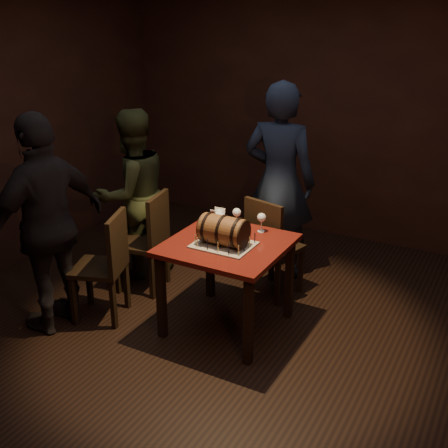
{
  "coord_description": "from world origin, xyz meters",
  "views": [
    {
      "loc": [
        1.87,
        -3.36,
        2.5
      ],
      "look_at": [
        -0.01,
        0.05,
        0.95
      ],
      "focal_mm": 45.0,
      "sensor_mm": 36.0,
      "label": 1
    }
  ],
  "objects_px": {
    "chair_back": "(270,243)",
    "person_left_front": "(48,225)",
    "wine_glass_mid": "(237,213)",
    "person_left_rear": "(132,195)",
    "wine_glass_left": "(219,214)",
    "person_back": "(279,182)",
    "pint_of_ale": "(219,223)",
    "chair_left_rear": "(149,237)",
    "pub_table": "(227,255)",
    "barrel_cake": "(224,230)",
    "wine_glass_right": "(262,218)",
    "chair_left_front": "(107,261)"
  },
  "relations": [
    {
      "from": "wine_glass_mid",
      "to": "chair_left_rear",
      "type": "distance_m",
      "value": 0.91
    },
    {
      "from": "pint_of_ale",
      "to": "person_left_rear",
      "type": "xyz_separation_m",
      "value": [
        -1.09,
        0.27,
        -0.02
      ]
    },
    {
      "from": "chair_back",
      "to": "person_left_rear",
      "type": "distance_m",
      "value": 1.39
    },
    {
      "from": "wine_glass_left",
      "to": "person_back",
      "type": "bearing_deg",
      "value": 79.23
    },
    {
      "from": "barrel_cake",
      "to": "person_left_rear",
      "type": "bearing_deg",
      "value": 157.89
    },
    {
      "from": "wine_glass_left",
      "to": "chair_left_front",
      "type": "distance_m",
      "value": 0.99
    },
    {
      "from": "wine_glass_mid",
      "to": "person_left_front",
      "type": "height_order",
      "value": "person_left_front"
    },
    {
      "from": "pint_of_ale",
      "to": "person_back",
      "type": "height_order",
      "value": "person_back"
    },
    {
      "from": "wine_glass_left",
      "to": "person_back",
      "type": "relative_size",
      "value": 0.09
    },
    {
      "from": "chair_left_front",
      "to": "person_left_rear",
      "type": "relative_size",
      "value": 0.58
    },
    {
      "from": "pub_table",
      "to": "barrel_cake",
      "type": "bearing_deg",
      "value": -88.15
    },
    {
      "from": "pub_table",
      "to": "wine_glass_left",
      "type": "distance_m",
      "value": 0.4
    },
    {
      "from": "wine_glass_mid",
      "to": "chair_left_rear",
      "type": "height_order",
      "value": "chair_left_rear"
    },
    {
      "from": "wine_glass_mid",
      "to": "chair_left_front",
      "type": "bearing_deg",
      "value": -140.86
    },
    {
      "from": "pub_table",
      "to": "pint_of_ale",
      "type": "xyz_separation_m",
      "value": [
        -0.17,
        0.18,
        0.18
      ]
    },
    {
      "from": "chair_back",
      "to": "chair_left_front",
      "type": "distance_m",
      "value": 1.41
    },
    {
      "from": "barrel_cake",
      "to": "person_left_front",
      "type": "bearing_deg",
      "value": -155.18
    },
    {
      "from": "chair_back",
      "to": "person_back",
      "type": "distance_m",
      "value": 0.64
    },
    {
      "from": "wine_glass_right",
      "to": "person_left_rear",
      "type": "distance_m",
      "value": 1.41
    },
    {
      "from": "pub_table",
      "to": "chair_back",
      "type": "bearing_deg",
      "value": 82.93
    },
    {
      "from": "person_back",
      "to": "person_left_front",
      "type": "distance_m",
      "value": 2.11
    },
    {
      "from": "person_left_front",
      "to": "wine_glass_right",
      "type": "bearing_deg",
      "value": 132.44
    },
    {
      "from": "barrel_cake",
      "to": "wine_glass_right",
      "type": "xyz_separation_m",
      "value": [
        0.13,
        0.39,
        -0.01
      ]
    },
    {
      "from": "chair_left_rear",
      "to": "chair_back",
      "type": "bearing_deg",
      "value": 22.12
    },
    {
      "from": "pub_table",
      "to": "person_left_front",
      "type": "xyz_separation_m",
      "value": [
        -1.24,
        -0.64,
        0.24
      ]
    },
    {
      "from": "chair_left_front",
      "to": "person_back",
      "type": "bearing_deg",
      "value": 58.78
    },
    {
      "from": "wine_glass_left",
      "to": "person_back",
      "type": "xyz_separation_m",
      "value": [
        0.16,
        0.86,
        0.07
      ]
    },
    {
      "from": "wine_glass_mid",
      "to": "chair_back",
      "type": "height_order",
      "value": "chair_back"
    },
    {
      "from": "wine_glass_mid",
      "to": "person_back",
      "type": "relative_size",
      "value": 0.09
    },
    {
      "from": "barrel_cake",
      "to": "chair_left_rear",
      "type": "bearing_deg",
      "value": 162.57
    },
    {
      "from": "wine_glass_right",
      "to": "person_left_front",
      "type": "xyz_separation_m",
      "value": [
        -1.37,
        -0.97,
        0.02
      ]
    },
    {
      "from": "person_left_rear",
      "to": "pint_of_ale",
      "type": "bearing_deg",
      "value": 97.13
    },
    {
      "from": "pint_of_ale",
      "to": "person_back",
      "type": "distance_m",
      "value": 0.94
    },
    {
      "from": "pint_of_ale",
      "to": "person_left_rear",
      "type": "bearing_deg",
      "value": 166.08
    },
    {
      "from": "wine_glass_left",
      "to": "person_left_rear",
      "type": "xyz_separation_m",
      "value": [
        -1.05,
        0.2,
        -0.06
      ]
    },
    {
      "from": "wine_glass_mid",
      "to": "person_left_rear",
      "type": "bearing_deg",
      "value": 174.39
    },
    {
      "from": "person_left_rear",
      "to": "person_back",
      "type": "bearing_deg",
      "value": 139.49
    },
    {
      "from": "wine_glass_left",
      "to": "pint_of_ale",
      "type": "relative_size",
      "value": 1.07
    },
    {
      "from": "wine_glass_right",
      "to": "chair_back",
      "type": "xyz_separation_m",
      "value": [
        -0.06,
        0.31,
        -0.35
      ]
    },
    {
      "from": "person_left_rear",
      "to": "person_left_front",
      "type": "distance_m",
      "value": 1.09
    },
    {
      "from": "chair_back",
      "to": "person_left_front",
      "type": "height_order",
      "value": "person_left_front"
    },
    {
      "from": "pub_table",
      "to": "person_left_rear",
      "type": "xyz_separation_m",
      "value": [
        -1.26,
        0.45,
        0.17
      ]
    },
    {
      "from": "barrel_cake",
      "to": "person_back",
      "type": "height_order",
      "value": "person_back"
    },
    {
      "from": "wine_glass_mid",
      "to": "person_left_front",
      "type": "distance_m",
      "value": 1.5
    },
    {
      "from": "chair_left_front",
      "to": "person_left_rear",
      "type": "bearing_deg",
      "value": 112.63
    },
    {
      "from": "chair_back",
      "to": "person_left_rear",
      "type": "relative_size",
      "value": 0.58
    },
    {
      "from": "wine_glass_mid",
      "to": "chair_left_front",
      "type": "xyz_separation_m",
      "value": [
        -0.84,
        -0.68,
        -0.34
      ]
    },
    {
      "from": "person_left_rear",
      "to": "wine_glass_right",
      "type": "bearing_deg",
      "value": 106.12
    },
    {
      "from": "person_left_front",
      "to": "chair_left_front",
      "type": "bearing_deg",
      "value": 140.89
    },
    {
      "from": "pint_of_ale",
      "to": "pub_table",
      "type": "bearing_deg",
      "value": -45.93
    }
  ]
}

